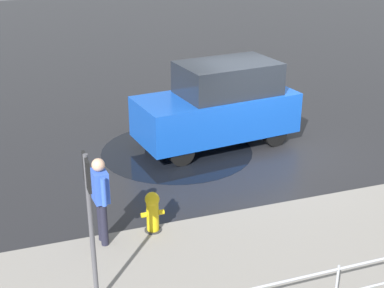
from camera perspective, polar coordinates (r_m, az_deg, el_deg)
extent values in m
plane|color=black|center=(13.21, 7.46, -0.59)|extent=(60.00, 60.00, 0.00)
cube|color=gray|center=(10.06, 18.19, -9.44)|extent=(24.00, 3.20, 0.04)
cube|color=blue|center=(13.14, 2.55, 3.18)|extent=(4.08, 2.18, 0.99)
cube|color=#1E232B|center=(13.02, 3.83, 7.04)|extent=(2.51, 1.78, 0.77)
cylinder|color=black|center=(12.18, -1.17, -0.92)|extent=(0.62, 0.29, 0.60)
cylinder|color=black|center=(13.39, -3.80, 1.28)|extent=(0.62, 0.29, 0.60)
cylinder|color=black|center=(13.40, 8.82, 1.06)|extent=(0.62, 0.29, 0.60)
cylinder|color=black|center=(14.50, 5.61, 2.93)|extent=(0.62, 0.29, 0.60)
cylinder|color=gold|center=(9.62, -4.21, -7.79)|extent=(0.22, 0.22, 0.62)
sphere|color=gold|center=(9.44, -4.27, -5.90)|extent=(0.26, 0.26, 0.26)
cylinder|color=gold|center=(9.61, -3.30, -7.26)|extent=(0.10, 0.09, 0.09)
cylinder|color=gold|center=(9.55, -5.16, -7.56)|extent=(0.10, 0.09, 0.09)
cylinder|color=#2D2D2D|center=(9.76, -4.16, -9.21)|extent=(0.31, 0.31, 0.06)
cube|color=blue|center=(9.00, -9.81, -4.43)|extent=(0.27, 0.38, 0.55)
sphere|color=tan|center=(8.84, -9.97, -2.21)|extent=(0.22, 0.22, 0.22)
cylinder|color=#1E1E2D|center=(9.42, -9.67, -7.99)|extent=(0.13, 0.13, 0.85)
cylinder|color=#1E1E2D|center=(9.26, -9.38, -8.52)|extent=(0.13, 0.13, 0.85)
cylinder|color=blue|center=(9.21, -10.20, -3.80)|extent=(0.09, 0.09, 0.50)
cylinder|color=blue|center=(8.80, -9.40, -5.09)|extent=(0.09, 0.09, 0.50)
cylinder|color=#4C4C51|center=(7.58, -10.63, -9.42)|extent=(0.07, 0.07, 2.40)
cube|color=black|center=(7.13, -11.18, -2.93)|extent=(0.04, 0.44, 0.44)
cylinder|color=black|center=(13.02, -1.63, -0.72)|extent=(3.68, 3.68, 0.01)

